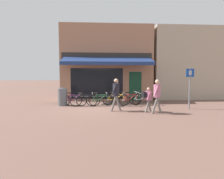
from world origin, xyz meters
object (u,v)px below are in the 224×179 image
at_px(bicycle_purple, 73,100).
at_px(pedestrian_second_adult, 157,93).
at_px(bicycle_green, 100,100).
at_px(bicycle_red, 130,100).
at_px(pedestrian_adult, 116,91).
at_px(parking_sign, 190,84).
at_px(litter_bin, 63,96).
at_px(bicycle_orange, 116,99).
at_px(bicycle_silver, 143,99).
at_px(bicycle_black, 85,100).
at_px(pedestrian_child, 148,97).

height_order(bicycle_purple, pedestrian_second_adult, pedestrian_second_adult).
distance_m(bicycle_purple, bicycle_green, 1.62).
xyz_separation_m(bicycle_red, pedestrian_adult, (-0.97, -1.50, 0.64)).
bearing_deg(parking_sign, pedestrian_second_adult, -154.28).
bearing_deg(litter_bin, bicycle_orange, -0.58).
bearing_deg(bicycle_green, bicycle_silver, -6.46).
bearing_deg(bicycle_purple, pedestrian_adult, -23.19).
xyz_separation_m(bicycle_black, bicycle_green, (0.88, 0.11, -0.01)).
distance_m(pedestrian_second_adult, parking_sign, 2.37).
distance_m(bicycle_green, bicycle_orange, 0.99).
xyz_separation_m(bicycle_black, bicycle_red, (2.69, -0.02, 0.01)).
bearing_deg(parking_sign, bicycle_silver, 146.87).
relative_size(litter_bin, parking_sign, 0.50).
relative_size(bicycle_green, pedestrian_adult, 0.99).
distance_m(bicycle_black, parking_sign, 5.93).
relative_size(bicycle_black, litter_bin, 1.58).
xyz_separation_m(bicycle_purple, bicycle_silver, (4.25, 0.04, 0.03)).
bearing_deg(litter_bin, bicycle_purple, -13.33).
distance_m(bicycle_green, bicycle_red, 1.81).
distance_m(pedestrian_second_adult, litter_bin, 5.63).
distance_m(bicycle_orange, pedestrian_child, 2.62).
height_order(bicycle_green, bicycle_red, bicycle_red).
xyz_separation_m(bicycle_orange, pedestrian_child, (1.42, -2.16, 0.38)).
bearing_deg(bicycle_green, bicycle_purple, 167.26).
distance_m(bicycle_black, bicycle_red, 2.69).
height_order(bicycle_green, bicycle_silver, bicycle_silver).
height_order(bicycle_green, pedestrian_adult, pedestrian_adult).
bearing_deg(bicycle_silver, pedestrian_child, -79.39).
relative_size(bicycle_black, pedestrian_child, 1.44).
height_order(bicycle_green, pedestrian_second_adult, pedestrian_second_adult).
distance_m(bicycle_orange, bicycle_silver, 1.67).
relative_size(pedestrian_adult, pedestrian_child, 1.35).
bearing_deg(pedestrian_child, litter_bin, 145.54).
relative_size(bicycle_red, pedestrian_child, 1.31).
bearing_deg(bicycle_orange, bicycle_green, -142.95).
distance_m(bicycle_purple, bicycle_red, 3.43).
bearing_deg(bicycle_red, bicycle_orange, 132.17).
distance_m(bicycle_black, litter_bin, 1.44).
relative_size(bicycle_purple, pedestrian_adult, 0.99).
relative_size(pedestrian_second_adult, litter_bin, 1.45).
bearing_deg(pedestrian_adult, bicycle_purple, 150.62).
bearing_deg(bicycle_red, pedestrian_adult, -148.59).
xyz_separation_m(pedestrian_adult, parking_sign, (4.00, 0.33, 0.36)).
relative_size(bicycle_red, litter_bin, 1.44).
bearing_deg(bicycle_green, pedestrian_adult, -72.27).
bearing_deg(bicycle_purple, parking_sign, -0.33).
bearing_deg(bicycle_green, pedestrian_second_adult, -49.72).
height_order(bicycle_silver, litter_bin, litter_bin).
relative_size(bicycle_orange, pedestrian_child, 1.37).
bearing_deg(pedestrian_child, pedestrian_second_adult, -56.15).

